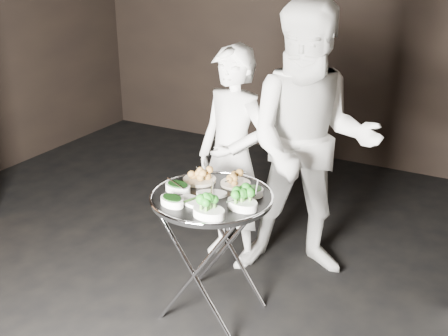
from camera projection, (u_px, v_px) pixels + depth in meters
The scene contains 15 objects.
wall_back at pixel (354, 18), 5.58m from camera, with size 6.00×0.05×3.00m, color black.
tray_stand at pixel (212, 250), 3.45m from camera, with size 0.55×0.47×0.81m.
serving_tray at pixel (212, 197), 3.31m from camera, with size 0.74×0.74×0.04m.
potato_plate_a at pixel (199, 176), 3.49m from camera, with size 0.21×0.21×0.08m.
potato_plate_b at pixel (235, 180), 3.45m from camera, with size 0.18×0.18×0.07m.
greens_bowl at pixel (254, 191), 3.30m from camera, with size 0.11×0.11×0.06m.
asparagus_plate_a at pixel (212, 193), 3.31m from camera, with size 0.21×0.17×0.04m.
asparagus_plate_b at pixel (193, 200), 3.21m from camera, with size 0.22×0.17×0.04m.
spinach_bowl_a at pixel (178, 187), 3.35m from camera, with size 0.18×0.13×0.07m.
spinach_bowl_b at pixel (172, 200), 3.18m from camera, with size 0.18×0.15×0.07m.
broccoli_bowl_a at pixel (242, 203), 3.14m from camera, with size 0.20×0.16×0.08m.
broccoli_bowl_b at pixel (209, 211), 3.05m from camera, with size 0.19×0.14×0.08m.
serving_utensils at pixel (220, 184), 3.34m from camera, with size 0.58×0.45×0.01m.
waiter_left at pixel (233, 158), 3.95m from camera, with size 0.58×0.38×1.60m, color silver.
waiter_right at pixel (310, 144), 3.75m from camera, with size 0.93×0.72×1.91m, color silver.
Camera 1 is at (1.63, -2.11, 2.23)m, focal length 45.00 mm.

